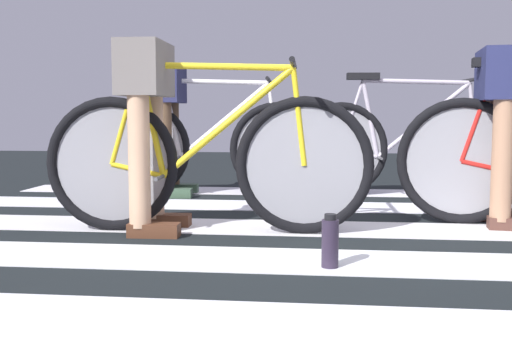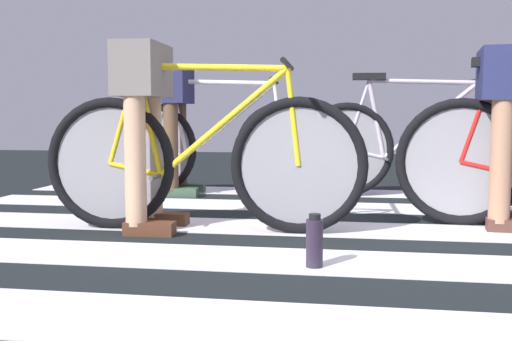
{
  "view_description": "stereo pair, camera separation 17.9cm",
  "coord_description": "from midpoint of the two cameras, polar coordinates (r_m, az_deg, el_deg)",
  "views": [
    {
      "loc": [
        -0.3,
        -2.62,
        0.64
      ],
      "look_at": [
        -0.69,
        0.96,
        0.3
      ],
      "focal_mm": 41.34,
      "sensor_mm": 36.0,
      "label": 1
    },
    {
      "loc": [
        -0.12,
        -2.62,
        0.64
      ],
      "look_at": [
        -0.69,
        0.96,
        0.3
      ],
      "focal_mm": 41.34,
      "sensor_mm": 36.0,
      "label": 2
    }
  ],
  "objects": [
    {
      "name": "ground",
      "position": [
        2.7,
        13.31,
        -8.25
      ],
      "size": [
        18.0,
        14.0,
        0.02
      ],
      "color": "black"
    },
    {
      "name": "crosswalk_markings",
      "position": [
        2.89,
        12.62,
        -7.1
      ],
      "size": [
        5.47,
        4.22,
        0.0
      ],
      "color": "silver",
      "rests_on": "ground"
    },
    {
      "name": "bicycle_1_of_4",
      "position": [
        3.11,
        -3.69,
        1.05
      ],
      "size": [
        1.74,
        0.52,
        0.93
      ],
      "rotation": [
        0.0,
        0.0,
        0.02
      ],
      "color": "black",
      "rests_on": "ground"
    },
    {
      "name": "cyclist_1_of_4",
      "position": [
        3.18,
        -9.24,
        5.76
      ],
      "size": [
        0.32,
        0.41,
        1.0
      ],
      "rotation": [
        0.0,
        0.0,
        0.02
      ],
      "color": "tan",
      "rests_on": "ground"
    },
    {
      "name": "cyclist_2_of_4",
      "position": [
        3.52,
        23.97,
        5.15
      ],
      "size": [
        0.35,
        0.43,
        0.98
      ],
      "rotation": [
        0.0,
        0.0,
        -0.11
      ],
      "color": "#A87A5B",
      "rests_on": "ground"
    },
    {
      "name": "bicycle_3_of_4",
      "position": [
        4.54,
        -2.83,
        2.42
      ],
      "size": [
        1.74,
        0.52,
        0.93
      ],
      "rotation": [
        0.0,
        0.0,
        0.04
      ],
      "color": "black",
      "rests_on": "ground"
    },
    {
      "name": "cyclist_3_of_4",
      "position": [
        4.59,
        -6.7,
        5.61
      ],
      "size": [
        0.33,
        0.42,
        0.99
      ],
      "rotation": [
        0.0,
        0.0,
        0.04
      ],
      "color": "brown",
      "rests_on": "ground"
    },
    {
      "name": "bicycle_4_of_4",
      "position": [
        4.61,
        16.16,
        2.26
      ],
      "size": [
        1.73,
        0.52,
        0.93
      ],
      "rotation": [
        0.0,
        0.0,
        0.08
      ],
      "color": "black",
      "rests_on": "ground"
    },
    {
      "name": "water_bottle",
      "position": [
        2.42,
        7.82,
        -6.97
      ],
      "size": [
        0.07,
        0.07,
        0.22
      ],
      "color": "#2B2234",
      "rests_on": "ground"
    }
  ]
}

